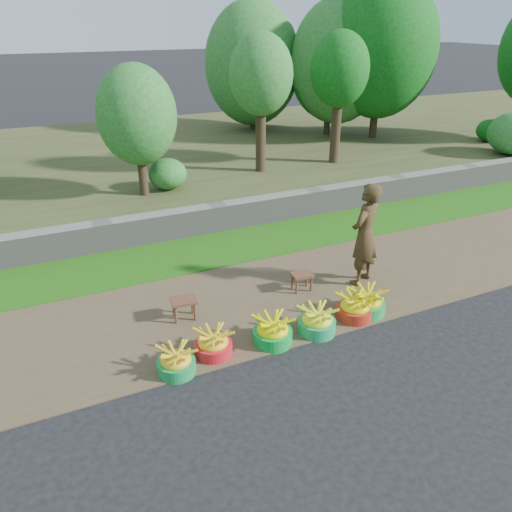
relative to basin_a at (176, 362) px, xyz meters
name	(u,v)px	position (x,y,z in m)	size (l,w,h in m)	color
ground_plane	(327,339)	(2.03, -0.16, -0.16)	(120.00, 120.00, 0.00)	black
dirt_shoulder	(283,295)	(2.03, 1.09, -0.15)	(80.00, 2.50, 0.02)	brown
grass_verge	(234,245)	(2.03, 3.09, -0.14)	(80.00, 1.50, 0.04)	#226011
retaining_wall	(218,218)	(2.03, 3.94, 0.12)	(80.00, 0.35, 0.55)	slate
earth_bank	(155,160)	(2.03, 8.84, 0.09)	(80.00, 10.00, 0.50)	#424723
vegetation	(121,71)	(1.19, 7.99, 2.55)	(33.59, 8.17, 4.77)	#302517
basin_a	(176,362)	(0.00, 0.00, 0.00)	(0.47, 0.47, 0.35)	#168B40
basin_b	(213,344)	(0.53, 0.14, 0.01)	(0.49, 0.49, 0.36)	red
basin_c	(273,331)	(1.33, 0.06, 0.02)	(0.52, 0.52, 0.39)	#0B9934
basin_d	(317,321)	(1.98, 0.03, 0.02)	(0.52, 0.52, 0.39)	#1C9453
basin_e	(355,308)	(2.65, 0.10, 0.02)	(0.52, 0.52, 0.39)	#AE2717
basin_f	(366,302)	(2.88, 0.14, 0.02)	(0.54, 0.54, 0.40)	green
stool_left	(184,303)	(0.44, 1.08, 0.11)	(0.38, 0.31, 0.31)	#563421
stool_right	(302,277)	(2.35, 1.10, 0.09)	(0.34, 0.28, 0.28)	#563421
vendor_woman	(365,235)	(3.35, 0.94, 0.69)	(0.60, 0.39, 1.65)	black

